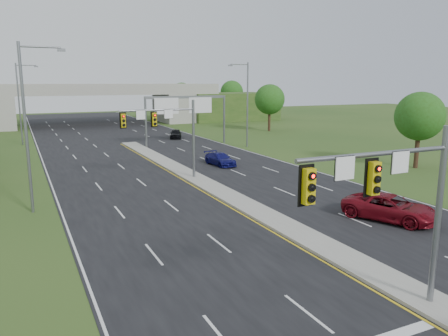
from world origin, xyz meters
name	(u,v)px	position (x,y,z in m)	size (l,w,h in m)	color
ground	(429,305)	(0.00, 0.00, 0.00)	(240.00, 240.00, 0.00)	#2B491A
road	(161,161)	(0.00, 35.00, 0.01)	(24.00, 160.00, 0.02)	black
median	(203,182)	(0.00, 23.00, 0.10)	(2.00, 54.00, 0.16)	gray
lane_markings	(174,171)	(-0.60, 28.91, 0.02)	(23.72, 160.00, 0.01)	gold
signal_mast_near	(398,194)	(-2.26, -0.07, 4.73)	(6.62, 0.60, 7.00)	slate
signal_mast_far	(169,127)	(-2.26, 24.93, 4.73)	(6.62, 0.60, 7.00)	slate
sign_gantry	(185,107)	(6.68, 44.92, 5.24)	(11.58, 0.44, 6.67)	slate
overpass	(93,107)	(0.00, 80.00, 3.55)	(80.00, 14.00, 8.10)	gray
lightpole_l_mid	(28,120)	(-13.30, 20.00, 6.10)	(2.85, 0.25, 11.00)	slate
lightpole_l_far	(20,100)	(-13.30, 55.00, 6.10)	(2.85, 0.25, 11.00)	slate
lightpole_r_far	(246,101)	(13.30, 40.00, 6.10)	(2.85, 0.25, 11.00)	slate
tree_r_near	(420,116)	(22.00, 20.00, 5.18)	(4.80, 4.80, 7.60)	#382316
tree_r_mid	(270,99)	(26.00, 55.00, 5.51)	(5.20, 5.20, 8.12)	#382316
tree_back_c	(182,94)	(24.00, 94.00, 5.51)	(5.60, 5.60, 8.32)	#382316
tree_back_d	(232,92)	(38.00, 94.00, 5.84)	(6.00, 6.00, 8.85)	#382316
car_far_a	(390,208)	(6.66, 8.54, 0.82)	(2.65, 5.74, 1.60)	maroon
car_far_b	(220,159)	(4.78, 29.71, 0.66)	(1.79, 4.40, 1.28)	#0E0F55
car_far_c	(176,134)	(7.84, 52.53, 0.72)	(1.65, 4.11, 1.40)	black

